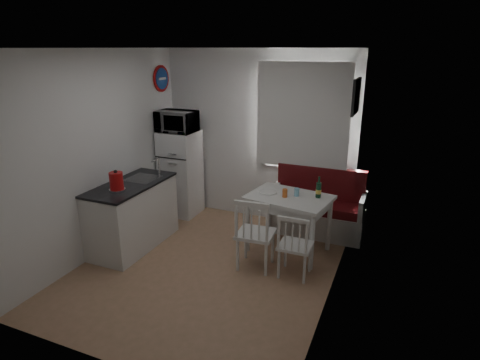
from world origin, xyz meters
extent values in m
cube|color=#A07955|center=(0.00, 0.00, 0.00)|extent=(3.00, 3.50, 0.02)
cube|color=white|center=(0.00, 0.00, 2.60)|extent=(3.00, 3.50, 0.02)
cube|color=white|center=(0.00, 1.75, 1.30)|extent=(3.00, 0.02, 2.60)
cube|color=white|center=(0.00, -1.75, 1.30)|extent=(3.00, 0.02, 2.60)
cube|color=white|center=(-1.50, 0.00, 1.30)|extent=(0.02, 3.50, 2.60)
cube|color=white|center=(1.50, 0.00, 1.30)|extent=(0.02, 3.50, 2.60)
cube|color=silver|center=(0.70, 1.72, 1.62)|extent=(1.22, 0.06, 1.47)
cube|color=white|center=(0.70, 1.65, 1.68)|extent=(1.35, 0.02, 1.50)
cube|color=silver|center=(-1.20, 0.15, 0.43)|extent=(0.60, 1.30, 0.86)
cube|color=black|center=(-1.20, 0.15, 0.89)|extent=(0.62, 1.32, 0.03)
cube|color=#99999E|center=(-1.18, 0.40, 0.85)|extent=(0.40, 0.40, 0.10)
cylinder|color=silver|center=(-1.02, 0.58, 1.03)|extent=(0.02, 0.02, 0.26)
cylinder|color=navy|center=(-1.47, 1.45, 2.15)|extent=(0.03, 0.40, 0.40)
cube|color=black|center=(1.48, 1.10, 2.05)|extent=(0.04, 0.52, 0.42)
cube|color=silver|center=(1.02, 1.48, 0.19)|extent=(1.34, 0.52, 0.37)
cube|color=#5E1115|center=(1.02, 1.48, 0.43)|extent=(1.28, 0.48, 0.12)
cube|color=#5E1115|center=(1.02, 1.68, 0.72)|extent=(1.28, 0.10, 0.48)
cube|color=silver|center=(0.79, 0.82, 0.75)|extent=(1.14, 0.88, 0.04)
cube|color=silver|center=(0.79, 0.82, 0.67)|extent=(1.02, 0.76, 0.12)
cylinder|color=silver|center=(0.79, 0.82, 0.37)|extent=(0.06, 0.06, 0.73)
cube|color=silver|center=(0.54, 0.25, 0.45)|extent=(0.47, 0.45, 0.04)
cube|color=silver|center=(0.54, 0.06, 0.70)|extent=(0.42, 0.07, 0.46)
cube|color=silver|center=(1.04, 0.25, 0.39)|extent=(0.38, 0.36, 0.04)
cube|color=silver|center=(1.04, 0.09, 0.60)|extent=(0.36, 0.04, 0.40)
cube|color=white|center=(-1.18, 1.40, 0.68)|extent=(0.55, 0.55, 1.36)
imported|color=white|center=(-1.18, 1.35, 1.53)|extent=(0.59, 0.40, 0.33)
cylinder|color=#B20E10|center=(-1.15, -0.16, 1.03)|extent=(0.20, 0.20, 0.27)
cylinder|color=orange|center=(0.74, 0.77, 0.83)|extent=(0.06, 0.06, 0.11)
cylinder|color=#8DD2F0|center=(0.87, 0.87, 0.83)|extent=(0.06, 0.06, 0.11)
cylinder|color=white|center=(0.49, 0.84, 0.78)|extent=(0.23, 0.23, 0.02)
camera|label=1|loc=(2.07, -3.90, 2.61)|focal=30.00mm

